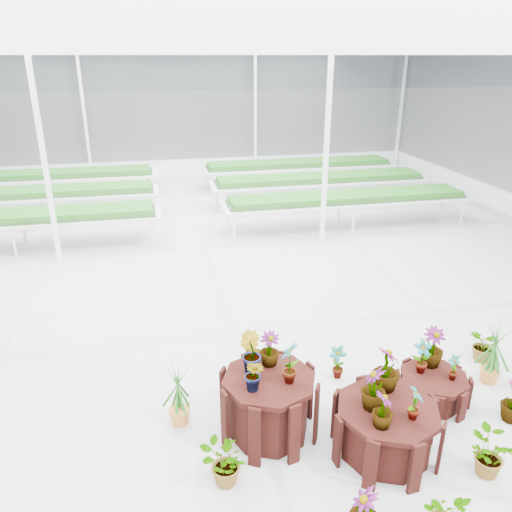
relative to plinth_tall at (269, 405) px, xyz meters
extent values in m
plane|color=gray|center=(-0.24, 2.10, -0.39)|extent=(24.00, 24.00, 0.00)
cylinder|color=black|center=(0.00, 0.00, 0.00)|extent=(1.40, 1.40, 0.77)
cylinder|color=black|center=(1.20, -0.60, -0.07)|extent=(1.28, 1.28, 0.62)
cylinder|color=black|center=(2.20, 0.10, -0.19)|extent=(1.15, 1.15, 0.40)
imported|color=#1F5B1A|center=(-0.19, 0.15, 0.64)|extent=(0.33, 0.35, 0.51)
imported|color=#1F5B1A|center=(0.20, -0.12, 0.64)|extent=(0.29, 0.32, 0.51)
imported|color=#1F5B1A|center=(0.06, 0.25, 0.60)|extent=(0.30, 0.30, 0.43)
imported|color=#1F5B1A|center=(-0.21, -0.20, 0.59)|extent=(0.29, 0.29, 0.41)
imported|color=#1F5B1A|center=(1.03, -0.56, 0.49)|extent=(0.39, 0.39, 0.50)
imported|color=#1F5B1A|center=(1.37, -0.83, 0.44)|extent=(0.22, 0.26, 0.41)
imported|color=#1F5B1A|center=(1.31, -0.28, 0.51)|extent=(0.35, 0.35, 0.54)
imported|color=#1F5B1A|center=(1.00, -0.86, 0.44)|extent=(0.24, 0.24, 0.40)
imported|color=#1F5B1A|center=(2.05, 0.21, 0.25)|extent=(0.27, 0.20, 0.47)
imported|color=#1F5B1A|center=(2.37, -0.01, 0.19)|extent=(0.14, 0.20, 0.36)
imported|color=#1F5B1A|center=(2.27, 0.33, 0.28)|extent=(0.32, 0.32, 0.54)
imported|color=#1F5B1A|center=(-0.63, -0.68, -0.13)|extent=(0.61, 0.59, 0.52)
imported|color=#1F5B1A|center=(2.13, -1.11, -0.14)|extent=(0.54, 0.57, 0.50)
imported|color=#1F5B1A|center=(3.44, 0.80, -0.14)|extent=(0.39, 0.45, 0.50)
imported|color=#1F5B1A|center=(1.19, 0.86, -0.14)|extent=(0.29, 0.31, 0.49)
imported|color=#1F5B1A|center=(0.04, 1.08, -0.11)|extent=(0.38, 0.39, 0.56)
camera|label=1|loc=(-1.13, -4.63, 3.81)|focal=35.00mm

